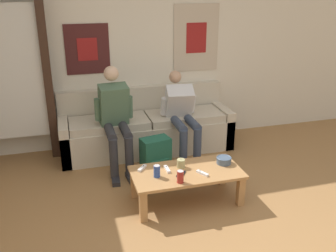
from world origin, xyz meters
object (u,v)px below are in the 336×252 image
at_px(coffee_table, 187,176).
at_px(cell_phone, 181,174).
at_px(game_controller_near_right, 142,168).
at_px(game_controller_near_left, 167,169).
at_px(ceramic_bowl, 224,160).
at_px(pillar_candle, 181,163).
at_px(person_seated_adult, 115,116).
at_px(backpack, 156,158).
at_px(couch, 146,129).
at_px(drink_can_red, 180,177).
at_px(person_seated_teen, 182,113).
at_px(drink_can_blue, 157,171).
at_px(game_controller_far_center, 202,173).

xyz_separation_m(coffee_table, cell_phone, (-0.08, -0.05, 0.06)).
distance_m(game_controller_near_right, cell_phone, 0.42).
xyz_separation_m(coffee_table, game_controller_near_left, (-0.19, 0.07, 0.07)).
xyz_separation_m(ceramic_bowl, pillar_candle, (-0.47, 0.04, 0.00)).
xyz_separation_m(person_seated_adult, backpack, (0.40, -0.37, -0.44)).
bearing_deg(coffee_table, couch, 94.30).
bearing_deg(ceramic_bowl, game_controller_near_right, 172.89).
relative_size(ceramic_bowl, drink_can_red, 1.31).
xyz_separation_m(game_controller_near_left, game_controller_near_right, (-0.24, 0.09, 0.00)).
distance_m(couch, drink_can_red, 1.61).
xyz_separation_m(couch, game_controller_near_right, (-0.33, -1.23, 0.07)).
relative_size(game_controller_near_right, cell_phone, 0.89).
bearing_deg(person_seated_teen, backpack, -137.09).
relative_size(drink_can_blue, drink_can_red, 1.00).
relative_size(person_seated_teen, drink_can_red, 8.75).
distance_m(drink_can_red, game_controller_near_right, 0.48).
height_order(game_controller_near_left, game_controller_near_right, same).
relative_size(pillar_candle, game_controller_near_right, 0.76).
xyz_separation_m(person_seated_adult, game_controller_near_right, (0.14, -0.85, -0.30)).
height_order(person_seated_teen, game_controller_near_left, person_seated_teen).
bearing_deg(person_seated_adult, ceramic_bowl, -43.65).
bearing_deg(couch, pillar_candle, -86.71).
bearing_deg(person_seated_teen, couch, 139.48).
height_order(person_seated_teen, pillar_candle, person_seated_teen).
bearing_deg(cell_phone, backpack, 97.23).
height_order(ceramic_bowl, drink_can_red, drink_can_red).
relative_size(coffee_table, ceramic_bowl, 6.94).
xyz_separation_m(pillar_candle, drink_can_blue, (-0.29, -0.13, 0.02)).
distance_m(pillar_candle, cell_phone, 0.16).
height_order(drink_can_red, game_controller_near_right, drink_can_red).
xyz_separation_m(ceramic_bowl, drink_can_red, (-0.57, -0.26, 0.02)).
distance_m(backpack, game_controller_far_center, 0.82).
bearing_deg(game_controller_far_center, drink_can_blue, 170.40).
xyz_separation_m(person_seated_adult, game_controller_far_center, (0.70, -1.13, -0.30)).
xyz_separation_m(person_seated_teen, game_controller_far_center, (-0.15, -1.17, -0.24)).
distance_m(ceramic_bowl, pillar_candle, 0.47).
bearing_deg(game_controller_near_right, coffee_table, -21.15).
xyz_separation_m(coffee_table, person_seated_adult, (-0.57, 1.02, 0.37)).
distance_m(person_seated_adult, pillar_candle, 1.10).
height_order(coffee_table, drink_can_blue, drink_can_blue).
bearing_deg(drink_can_blue, drink_can_red, -42.08).
distance_m(person_seated_teen, cell_phone, 1.20).
bearing_deg(game_controller_near_left, ceramic_bowl, -1.37).
bearing_deg(person_seated_teen, drink_can_blue, -119.07).
bearing_deg(person_seated_teen, pillar_candle, -108.14).
distance_m(couch, backpack, 0.76).
xyz_separation_m(couch, drink_can_red, (-0.03, -1.60, 0.12)).
bearing_deg(drink_can_blue, person_seated_adult, 103.11).
xyz_separation_m(backpack, game_controller_far_center, (0.29, -0.75, 0.14)).
distance_m(pillar_candle, drink_can_red, 0.32).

